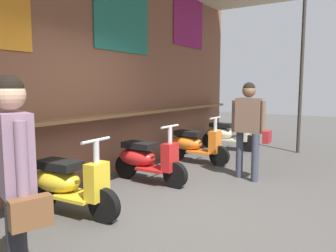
{
  "coord_description": "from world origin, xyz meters",
  "views": [
    {
      "loc": [
        -3.45,
        -2.07,
        1.55
      ],
      "look_at": [
        1.97,
        1.39,
        0.79
      ],
      "focal_mm": 35.19,
      "sensor_mm": 36.0,
      "label": 1
    }
  ],
  "objects_px": {
    "scooter_yellow": "(67,183)",
    "shopper_browsing": "(249,121)",
    "scooter_red": "(145,159)",
    "shopper_with_handbag": "(14,167)",
    "scooter_orange": "(193,144)",
    "scooter_cream": "(226,134)"
  },
  "relations": [
    {
      "from": "scooter_orange",
      "to": "shopper_with_handbag",
      "type": "distance_m",
      "value": 4.74
    },
    {
      "from": "scooter_red",
      "to": "shopper_browsing",
      "type": "distance_m",
      "value": 1.82
    },
    {
      "from": "scooter_yellow",
      "to": "scooter_orange",
      "type": "relative_size",
      "value": 1.0
    },
    {
      "from": "shopper_browsing",
      "to": "scooter_red",
      "type": "bearing_deg",
      "value": 123.38
    },
    {
      "from": "scooter_orange",
      "to": "scooter_yellow",
      "type": "bearing_deg",
      "value": -89.68
    },
    {
      "from": "scooter_red",
      "to": "scooter_yellow",
      "type": "bearing_deg",
      "value": -89.17
    },
    {
      "from": "scooter_cream",
      "to": "shopper_with_handbag",
      "type": "distance_m",
      "value": 6.4
    },
    {
      "from": "scooter_orange",
      "to": "shopper_browsing",
      "type": "xyz_separation_m",
      "value": [
        -0.62,
        -1.37,
        0.6
      ]
    },
    {
      "from": "shopper_browsing",
      "to": "scooter_yellow",
      "type": "bearing_deg",
      "value": 148.71
    },
    {
      "from": "scooter_orange",
      "to": "shopper_browsing",
      "type": "relative_size",
      "value": 0.86
    },
    {
      "from": "scooter_yellow",
      "to": "shopper_browsing",
      "type": "xyz_separation_m",
      "value": [
        2.66,
        -1.37,
        0.6
      ]
    },
    {
      "from": "scooter_red",
      "to": "shopper_with_handbag",
      "type": "relative_size",
      "value": 0.85
    },
    {
      "from": "scooter_yellow",
      "to": "shopper_browsing",
      "type": "relative_size",
      "value": 0.86
    },
    {
      "from": "scooter_cream",
      "to": "shopper_with_handbag",
      "type": "xyz_separation_m",
      "value": [
        -6.29,
        -1.03,
        0.6
      ]
    },
    {
      "from": "scooter_orange",
      "to": "shopper_browsing",
      "type": "distance_m",
      "value": 1.62
    },
    {
      "from": "scooter_yellow",
      "to": "shopper_browsing",
      "type": "height_order",
      "value": "shopper_browsing"
    },
    {
      "from": "scooter_red",
      "to": "shopper_with_handbag",
      "type": "bearing_deg",
      "value": -69.74
    },
    {
      "from": "scooter_yellow",
      "to": "scooter_red",
      "type": "xyz_separation_m",
      "value": [
        1.61,
        0.0,
        0.0
      ]
    },
    {
      "from": "scooter_cream",
      "to": "shopper_browsing",
      "type": "height_order",
      "value": "shopper_browsing"
    },
    {
      "from": "scooter_orange",
      "to": "scooter_red",
      "type": "bearing_deg",
      "value": -89.68
    },
    {
      "from": "scooter_yellow",
      "to": "scooter_orange",
      "type": "bearing_deg",
      "value": 85.99
    },
    {
      "from": "scooter_red",
      "to": "scooter_orange",
      "type": "height_order",
      "value": "same"
    }
  ]
}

